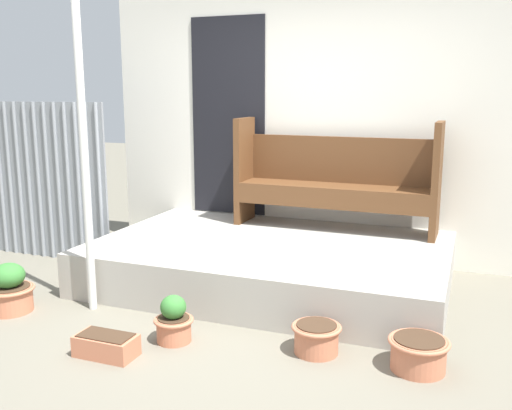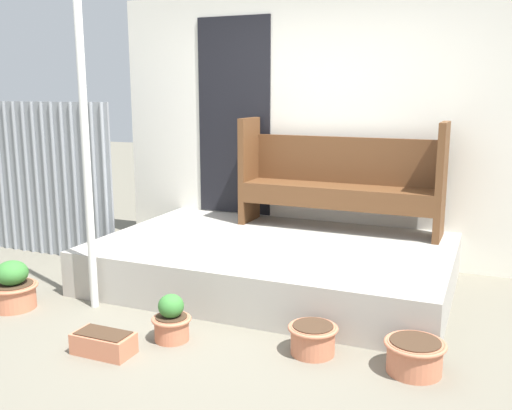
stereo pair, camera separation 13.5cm
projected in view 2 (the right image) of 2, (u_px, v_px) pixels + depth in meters
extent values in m
plane|color=#706B5B|center=(224.00, 324.00, 4.11)|extent=(24.00, 24.00, 0.00)
cube|color=#A8A399|center=(273.00, 263.00, 4.93)|extent=(2.95, 1.92, 0.37)
cube|color=white|center=(310.00, 127.00, 5.61)|extent=(4.15, 0.06, 2.60)
cube|color=black|center=(234.00, 117.00, 5.86)|extent=(0.80, 0.02, 2.00)
cylinder|color=gray|center=(1.00, 176.00, 5.94)|extent=(0.04, 0.04, 1.55)
cylinder|color=gray|center=(10.00, 177.00, 5.89)|extent=(0.04, 0.04, 1.55)
cylinder|color=gray|center=(19.00, 178.00, 5.85)|extent=(0.04, 0.04, 1.55)
cylinder|color=gray|center=(28.00, 178.00, 5.80)|extent=(0.04, 0.04, 1.55)
cylinder|color=gray|center=(37.00, 179.00, 5.76)|extent=(0.04, 0.04, 1.55)
cylinder|color=gray|center=(46.00, 180.00, 5.71)|extent=(0.04, 0.04, 1.55)
cylinder|color=gray|center=(56.00, 181.00, 5.66)|extent=(0.04, 0.04, 1.55)
cylinder|color=gray|center=(65.00, 181.00, 5.62)|extent=(0.04, 0.04, 1.55)
cylinder|color=gray|center=(75.00, 182.00, 5.57)|extent=(0.04, 0.04, 1.55)
cylinder|color=gray|center=(85.00, 183.00, 5.52)|extent=(0.04, 0.04, 1.55)
cylinder|color=gray|center=(95.00, 184.00, 5.48)|extent=(0.04, 0.04, 1.55)
cylinder|color=gray|center=(105.00, 184.00, 5.43)|extent=(0.04, 0.04, 1.55)
cylinder|color=silver|center=(86.00, 151.00, 4.21)|extent=(0.06, 0.06, 2.43)
cube|color=brown|center=(249.00, 170.00, 5.61)|extent=(0.07, 0.40, 1.02)
cube|color=brown|center=(441.00, 182.00, 4.89)|extent=(0.07, 0.40, 1.02)
cube|color=brown|center=(338.00, 188.00, 5.28)|extent=(1.76, 0.42, 0.04)
cube|color=brown|center=(332.00, 201.00, 5.13)|extent=(1.76, 0.05, 0.15)
cube|color=brown|center=(344.00, 160.00, 5.39)|extent=(1.76, 0.06, 0.44)
cylinder|color=#C67251|center=(14.00, 296.00, 4.39)|extent=(0.33, 0.33, 0.19)
torus|color=#C67251|center=(13.00, 286.00, 4.37)|extent=(0.37, 0.37, 0.02)
cylinder|color=#422D1E|center=(13.00, 284.00, 4.37)|extent=(0.30, 0.30, 0.01)
ellipsoid|color=#387A33|center=(12.00, 273.00, 4.35)|extent=(0.24, 0.24, 0.19)
cylinder|color=#C67251|center=(172.00, 329.00, 3.83)|extent=(0.23, 0.23, 0.16)
torus|color=#C67251|center=(171.00, 319.00, 3.82)|extent=(0.27, 0.27, 0.02)
cylinder|color=#422D1E|center=(171.00, 317.00, 3.82)|extent=(0.21, 0.21, 0.01)
ellipsoid|color=#387A33|center=(171.00, 306.00, 3.80)|extent=(0.17, 0.17, 0.16)
cylinder|color=#C67251|center=(313.00, 340.00, 3.63)|extent=(0.28, 0.28, 0.19)
torus|color=#C67251|center=(313.00, 328.00, 3.62)|extent=(0.32, 0.32, 0.02)
cylinder|color=#422D1E|center=(313.00, 326.00, 3.61)|extent=(0.26, 0.26, 0.01)
cylinder|color=#C67251|center=(414.00, 357.00, 3.39)|extent=(0.33, 0.33, 0.19)
torus|color=#C67251|center=(415.00, 344.00, 3.37)|extent=(0.37, 0.37, 0.02)
cylinder|color=#422D1E|center=(415.00, 341.00, 3.37)|extent=(0.30, 0.30, 0.01)
cube|color=#C67251|center=(104.00, 343.00, 3.64)|extent=(0.39, 0.20, 0.14)
cube|color=#422D1E|center=(103.00, 333.00, 3.62)|extent=(0.34, 0.17, 0.01)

